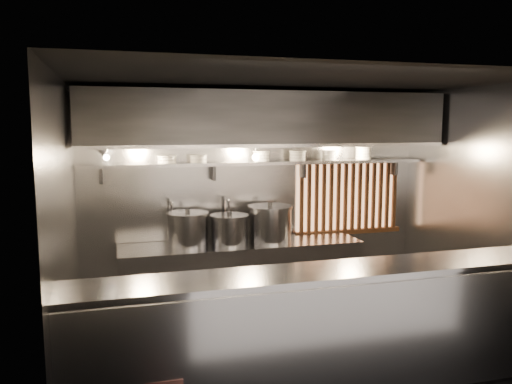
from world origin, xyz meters
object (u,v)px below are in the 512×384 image
stock_pot_left (188,229)px  stock_pot_right (230,229)px  pendant_bulb (256,157)px  heat_lamp (104,152)px  stock_pot_mid (270,223)px

stock_pot_left → stock_pot_right: (0.51, -0.05, -0.02)m
stock_pot_right → stock_pot_left: bearing=174.1°
pendant_bulb → heat_lamp: bearing=-169.0°
stock_pot_left → stock_pot_right: 0.51m
heat_lamp → stock_pot_left: (0.93, 0.32, -0.96)m
heat_lamp → stock_pot_right: size_ratio=0.59×
pendant_bulb → stock_pot_right: pendant_bulb is taller
stock_pot_left → stock_pot_mid: size_ratio=1.08×
pendant_bulb → stock_pot_right: size_ratio=0.31×
stock_pot_mid → heat_lamp: bearing=-171.4°
heat_lamp → pendant_bulb: bearing=11.0°
pendant_bulb → stock_pot_mid: 0.85m
heat_lamp → pendant_bulb: size_ratio=1.87×
stock_pot_left → stock_pot_right: size_ratio=1.11×
stock_pot_left → stock_pot_mid: 1.04m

